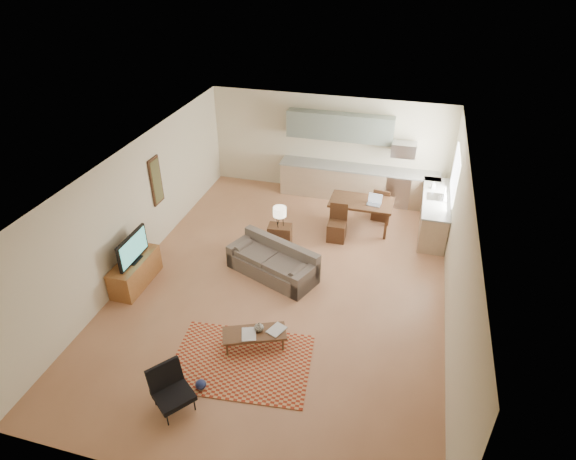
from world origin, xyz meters
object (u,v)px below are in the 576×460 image
(coffee_table, at_px, (255,339))
(console_table, at_px, (280,237))
(armchair, at_px, (173,392))
(dining_table, at_px, (360,215))
(sofa, at_px, (272,261))
(tv_credenza, at_px, (135,272))

(coffee_table, distance_m, console_table, 3.14)
(armchair, distance_m, dining_table, 6.36)
(sofa, height_order, coffee_table, sofa)
(sofa, distance_m, console_table, 1.01)
(console_table, height_order, dining_table, dining_table)
(tv_credenza, distance_m, dining_table, 5.40)
(armchair, bearing_deg, dining_table, 19.50)
(coffee_table, distance_m, dining_table, 4.65)
(console_table, relative_size, dining_table, 0.41)
(coffee_table, xyz_separation_m, armchair, (-0.78, -1.55, 0.19))
(console_table, distance_m, dining_table, 2.15)
(sofa, relative_size, armchair, 2.83)
(sofa, relative_size, tv_credenza, 1.56)
(sofa, relative_size, dining_table, 1.35)
(sofa, height_order, dining_table, dining_table)
(sofa, distance_m, armchair, 3.69)
(armchair, relative_size, tv_credenza, 0.55)
(coffee_table, bearing_deg, console_table, 75.22)
(tv_credenza, distance_m, console_table, 3.25)
(sofa, relative_size, coffee_table, 1.82)
(sofa, xyz_separation_m, coffee_table, (0.31, -2.10, -0.19))
(armchair, bearing_deg, console_table, 33.55)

